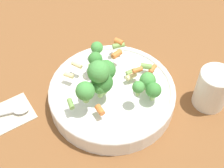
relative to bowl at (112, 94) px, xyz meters
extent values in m
plane|color=brown|center=(0.00, 0.00, -0.03)|extent=(3.00, 3.00, 0.00)
cylinder|color=white|center=(0.00, 0.00, -0.01)|extent=(0.29, 0.29, 0.04)
torus|color=white|center=(0.00, 0.00, 0.02)|extent=(0.29, 0.29, 0.01)
cylinder|color=#8CB766|center=(-0.09, -0.05, 0.03)|extent=(0.01, 0.01, 0.02)
sphere|color=#479342|center=(-0.09, -0.05, 0.05)|extent=(0.03, 0.03, 0.03)
cylinder|color=#8CB766|center=(-0.04, -0.04, 0.05)|extent=(0.01, 0.01, 0.02)
sphere|color=#3D8438|center=(-0.04, -0.04, 0.07)|extent=(0.03, 0.03, 0.03)
cylinder|color=#8CB766|center=(0.03, -0.02, 0.07)|extent=(0.02, 0.02, 0.03)
sphere|color=#479342|center=(0.03, -0.02, 0.10)|extent=(0.05, 0.05, 0.05)
cylinder|color=#8CB766|center=(0.06, -0.05, 0.05)|extent=(0.01, 0.01, 0.01)
sphere|color=#479342|center=(0.06, -0.05, 0.08)|extent=(0.04, 0.04, 0.04)
cylinder|color=#8CB766|center=(0.00, -0.01, 0.05)|extent=(0.02, 0.02, 0.02)
sphere|color=#3D8438|center=(0.00, -0.01, 0.08)|extent=(0.04, 0.04, 0.04)
cylinder|color=#8CB766|center=(0.02, 0.09, 0.03)|extent=(0.01, 0.01, 0.02)
sphere|color=#3D8438|center=(0.02, 0.09, 0.05)|extent=(0.03, 0.03, 0.03)
cylinder|color=#8CB766|center=(-0.01, -0.03, 0.04)|extent=(0.01, 0.01, 0.02)
sphere|color=#3D8438|center=(-0.01, -0.03, 0.06)|extent=(0.03, 0.03, 0.03)
cylinder|color=#8CB766|center=(0.03, 0.06, 0.06)|extent=(0.01, 0.01, 0.01)
sphere|color=#479342|center=(0.03, 0.06, 0.08)|extent=(0.03, 0.03, 0.03)
cylinder|color=#8CB766|center=(0.03, -0.02, 0.04)|extent=(0.02, 0.02, 0.02)
sphere|color=#33722D|center=(0.03, -0.02, 0.07)|extent=(0.05, 0.05, 0.05)
cylinder|color=#8CB766|center=(-0.01, 0.08, 0.03)|extent=(0.01, 0.01, 0.01)
sphere|color=#479342|center=(-0.01, 0.08, 0.05)|extent=(0.04, 0.04, 0.04)
cylinder|color=#8CB766|center=(0.03, -0.02, 0.04)|extent=(0.01, 0.01, 0.02)
sphere|color=#479342|center=(0.03, -0.02, 0.07)|extent=(0.03, 0.03, 0.03)
cylinder|color=#729E4C|center=(-0.05, -0.05, 0.03)|extent=(0.01, 0.02, 0.01)
cylinder|color=orange|center=(-0.03, 0.05, 0.05)|extent=(0.02, 0.02, 0.01)
cylinder|color=orange|center=(-0.12, 0.00, 0.06)|extent=(0.02, 0.02, 0.01)
cylinder|color=beige|center=(-0.03, -0.09, 0.05)|extent=(0.02, 0.03, 0.01)
cylinder|color=#729E4C|center=(-0.05, 0.04, 0.03)|extent=(0.02, 0.03, 0.01)
cylinder|color=#729E4C|center=(-0.11, 0.00, 0.05)|extent=(0.02, 0.03, 0.01)
cylinder|color=orange|center=(-0.06, 0.09, 0.03)|extent=(0.03, 0.02, 0.01)
cylinder|color=orange|center=(0.08, -0.01, 0.04)|extent=(0.03, 0.02, 0.01)
cylinder|color=beige|center=(-0.03, 0.04, 0.03)|extent=(0.03, 0.03, 0.01)
cylinder|color=beige|center=(-0.01, -0.10, 0.04)|extent=(0.02, 0.02, 0.01)
cylinder|color=#729E4C|center=(0.08, -0.08, 0.05)|extent=(0.03, 0.02, 0.01)
cylinder|color=beige|center=(-0.01, -0.03, 0.05)|extent=(0.03, 0.02, 0.01)
cylinder|color=#729E4C|center=(-0.07, 0.07, 0.03)|extent=(0.01, 0.03, 0.01)
cylinder|color=orange|center=(-0.08, 0.00, 0.05)|extent=(0.03, 0.03, 0.01)
cylinder|color=orange|center=(-0.04, -0.04, 0.04)|extent=(0.02, 0.03, 0.01)
cylinder|color=silver|center=(-0.03, 0.22, 0.02)|extent=(0.07, 0.07, 0.10)
torus|color=silver|center=(-0.03, 0.22, 0.07)|extent=(0.07, 0.07, 0.01)
cube|color=beige|center=(0.08, -0.24, -0.02)|extent=(0.15, 0.15, 0.01)
ellipsoid|color=silver|center=(0.06, -0.20, -0.02)|extent=(0.04, 0.04, 0.01)
camera|label=1|loc=(0.44, 0.06, 0.56)|focal=50.00mm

